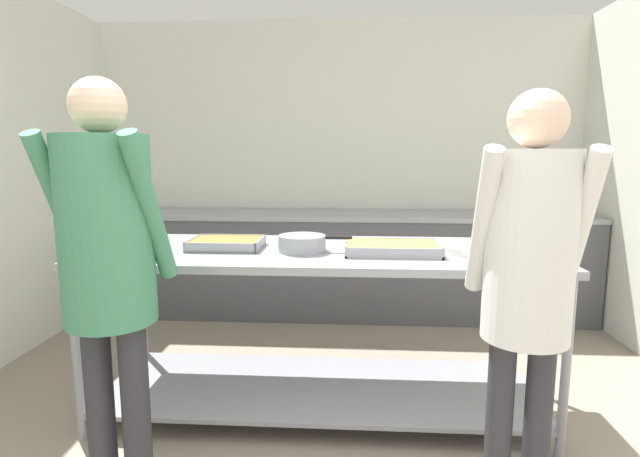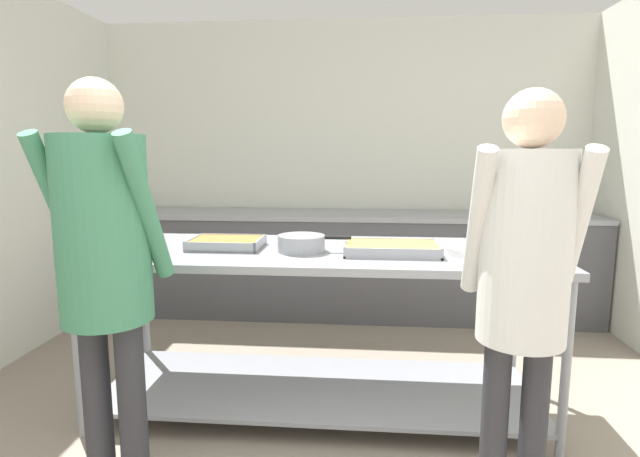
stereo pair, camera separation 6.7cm
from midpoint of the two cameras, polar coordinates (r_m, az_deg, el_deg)
name	(u,v)px [view 2 (the right image)]	position (r m, az deg, el deg)	size (l,w,h in m)	color
wall_rear	(342,166)	(4.76, 2.93, 7.14)	(4.58, 0.06, 2.65)	silver
back_counter	(339,264)	(4.50, 2.66, -4.02)	(4.42, 0.65, 0.92)	#4C4C51
serving_counter	(318,302)	(2.81, 0.51, -8.45)	(2.48, 0.89, 0.93)	gray
broccoli_bowl	(146,252)	(2.64, -18.62, -2.55)	(0.19, 0.19, 0.09)	silver
serving_tray_vegetables	(227,243)	(2.82, -9.96, -1.68)	(0.39, 0.30, 0.05)	gray
sauce_pan	(302,243)	(2.67, -1.39, -1.63)	(0.39, 0.25, 0.09)	gray
serving_tray_roast	(391,249)	(2.66, 8.88, -2.30)	(0.49, 0.31, 0.05)	gray
plate_stack	(471,251)	(2.73, 17.51, -2.44)	(0.26, 0.26, 0.04)	white
guest_serving_left	(524,266)	(1.98, 23.19, -3.92)	(0.43, 0.34, 1.68)	#2D2D33
guest_serving_right	(104,250)	(2.12, -22.60, -2.33)	(0.47, 0.37, 1.74)	#2D2D33
water_bottle	(581,202)	(4.75, 28.02, 2.66)	(0.07, 0.07, 0.25)	silver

